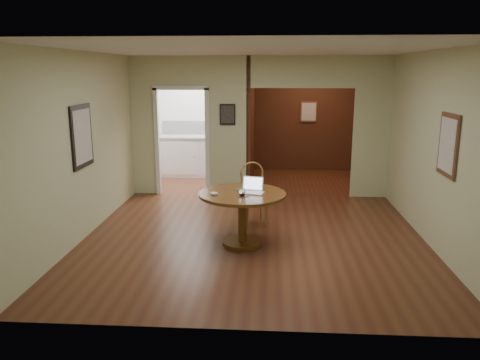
# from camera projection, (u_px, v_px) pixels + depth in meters

# --- Properties ---
(floor) EXTENTS (5.00, 5.00, 0.00)m
(floor) POSITION_uv_depth(u_px,v_px,m) (253.00, 239.00, 6.90)
(floor) COLOR #4E2416
(floor) RESTS_ON ground
(room_shell) EXTENTS (5.20, 7.50, 5.00)m
(room_shell) POSITION_uv_depth(u_px,v_px,m) (237.00, 127.00, 9.65)
(room_shell) COLOR silver
(room_shell) RESTS_ON ground
(dining_table) EXTENTS (1.22, 1.22, 0.76)m
(dining_table) POSITION_uv_depth(u_px,v_px,m) (242.00, 206.00, 6.56)
(dining_table) COLOR brown
(dining_table) RESTS_ON ground
(chair) EXTENTS (0.54, 0.54, 1.01)m
(chair) POSITION_uv_depth(u_px,v_px,m) (253.00, 191.00, 7.43)
(chair) COLOR olive
(chair) RESTS_ON ground
(open_laptop) EXTENTS (0.34, 0.32, 0.21)m
(open_laptop) POSITION_uv_depth(u_px,v_px,m) (253.00, 188.00, 6.53)
(open_laptop) COLOR white
(open_laptop) RESTS_ON dining_table
(closed_laptop) EXTENTS (0.42, 0.35, 0.03)m
(closed_laptop) POSITION_uv_depth(u_px,v_px,m) (250.00, 190.00, 6.61)
(closed_laptop) COLOR #B6B6BB
(closed_laptop) RESTS_ON dining_table
(mouse) EXTENTS (0.12, 0.08, 0.05)m
(mouse) POSITION_uv_depth(u_px,v_px,m) (214.00, 194.00, 6.37)
(mouse) COLOR white
(mouse) RESTS_ON dining_table
(wine_glass) EXTENTS (0.10, 0.10, 0.11)m
(wine_glass) POSITION_uv_depth(u_px,v_px,m) (242.00, 192.00, 6.32)
(wine_glass) COLOR white
(wine_glass) RESTS_ON dining_table
(pen) EXTENTS (0.13, 0.03, 0.01)m
(pen) POSITION_uv_depth(u_px,v_px,m) (244.00, 197.00, 6.29)
(pen) COLOR #0C1057
(pen) RESTS_ON dining_table
(kitchen_cabinet) EXTENTS (2.06, 0.60, 0.94)m
(kitchen_cabinet) POSITION_uv_depth(u_px,v_px,m) (203.00, 156.00, 10.96)
(kitchen_cabinet) COLOR white
(kitchen_cabinet) RESTS_ON ground
(grocery_bag) EXTENTS (0.31, 0.28, 0.26)m
(grocery_bag) POSITION_uv_depth(u_px,v_px,m) (228.00, 131.00, 10.78)
(grocery_bag) COLOR beige
(grocery_bag) RESTS_ON kitchen_cabinet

